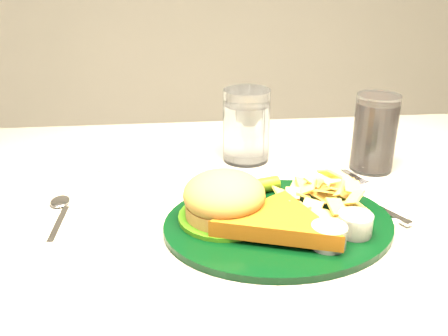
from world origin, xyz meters
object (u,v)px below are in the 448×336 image
Objects in this scene: water_glass at (246,126)px; cola_glass at (375,133)px; dinner_plate at (280,204)px; fork_napkin at (370,202)px.

cola_glass is (0.22, -0.07, 0.00)m from water_glass.
dinner_plate is 0.28m from cola_glass.
water_glass reaches higher than dinner_plate.
water_glass is at bearing 86.31° from dinner_plate.
fork_napkin is (0.16, -0.21, -0.06)m from water_glass.
cola_glass reaches higher than water_glass.
dinner_plate is 2.43× the size of water_glass.
cola_glass is (0.21, 0.19, 0.03)m from dinner_plate.
water_glass is at bearing 162.78° from cola_glass.
cola_glass is at bearing -17.22° from water_glass.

